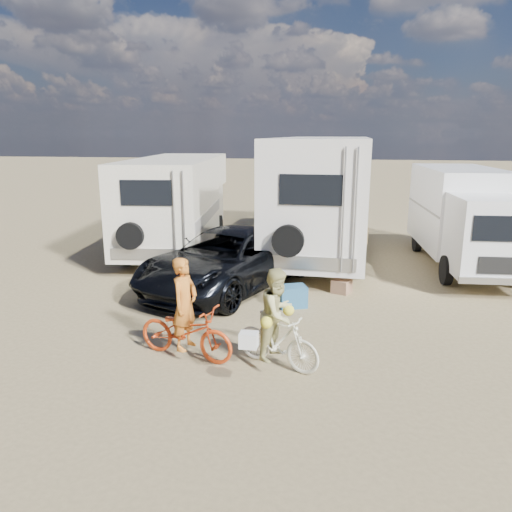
% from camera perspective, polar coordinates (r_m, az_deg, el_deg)
% --- Properties ---
extents(ground, '(140.00, 140.00, 0.00)m').
position_cam_1_polar(ground, '(9.49, 4.64, -10.24)').
color(ground, '#927F57').
rests_on(ground, ground).
extents(rv_main, '(2.94, 8.77, 3.77)m').
position_cam_1_polar(rv_main, '(16.25, 7.73, 6.81)').
color(rv_main, silver).
rests_on(rv_main, ground).
extents(rv_left, '(3.38, 7.67, 3.10)m').
position_cam_1_polar(rv_left, '(16.98, -9.15, 5.93)').
color(rv_left, beige).
rests_on(rv_left, ground).
extents(box_truck, '(2.47, 6.47, 2.88)m').
position_cam_1_polar(box_truck, '(15.74, 23.12, 3.93)').
color(box_truck, white).
rests_on(box_truck, ground).
extents(dark_suv, '(4.39, 6.03, 1.52)m').
position_cam_1_polar(dark_suv, '(12.59, -3.31, -0.39)').
color(dark_suv, black).
rests_on(dark_suv, ground).
extents(bike_man, '(1.97, 1.10, 0.98)m').
position_cam_1_polar(bike_man, '(8.88, -8.16, -8.66)').
color(bike_man, '#BF370F').
rests_on(bike_man, ground).
extents(bike_woman, '(1.64, 1.06, 0.96)m').
position_cam_1_polar(bike_woman, '(8.46, 2.52, -9.79)').
color(bike_woman, beige).
rests_on(bike_woman, ground).
extents(rider_man, '(0.54, 0.68, 1.66)m').
position_cam_1_polar(rider_man, '(8.75, -8.24, -6.62)').
color(rider_man, '#C26920').
rests_on(rider_man, ground).
extents(rider_woman, '(0.85, 0.94, 1.57)m').
position_cam_1_polar(rider_woman, '(8.34, 2.54, -7.87)').
color(rider_woman, tan).
rests_on(rider_woman, ground).
extents(cooler, '(0.74, 0.65, 0.49)m').
position_cam_1_polar(cooler, '(11.39, 4.24, -4.69)').
color(cooler, '#285C83').
rests_on(cooler, ground).
extents(crate, '(0.55, 0.55, 0.33)m').
position_cam_1_polar(crate, '(12.55, 9.92, -3.46)').
color(crate, '#90684E').
rests_on(crate, ground).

